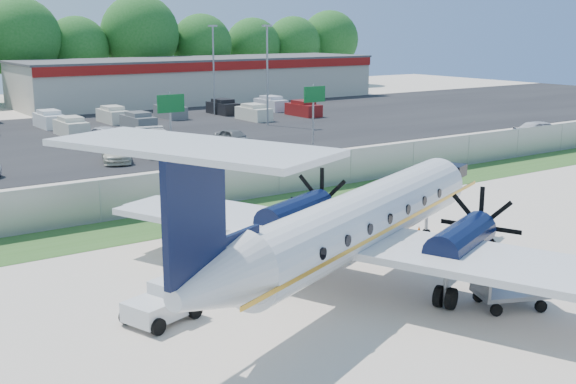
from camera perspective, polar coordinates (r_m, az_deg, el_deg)
ground at (r=25.53m, az=7.79°, el=-7.52°), size 170.00×170.00×0.00m
grass_verge at (r=34.86m, az=-5.65°, el=-1.87°), size 170.00×4.00×0.02m
access_road at (r=40.95m, az=-10.46°, el=0.20°), size 170.00×8.00×0.02m
parking_lot at (r=60.42m, az=-18.81°, el=3.78°), size 170.00×32.00×0.02m
perimeter_fence at (r=36.34m, az=-7.23°, el=0.31°), size 120.00×0.06×1.99m
building_east at (r=90.27m, az=-6.87°, el=8.84°), size 44.40×12.40×5.24m
sign_mid at (r=45.10m, az=-9.24°, el=6.05°), size 1.80×0.26×5.00m
sign_right at (r=50.80m, az=2.07°, el=6.96°), size 1.80×0.26×5.00m
light_pole_ne at (r=66.44m, az=-1.65°, el=9.76°), size 0.90×0.35×9.09m
light_pole_se at (r=74.99m, az=-5.91°, el=10.05°), size 0.90×0.35×9.09m
aircraft at (r=24.69m, az=5.58°, el=-2.30°), size 20.10×19.53×6.22m
pushback_tug at (r=22.79m, az=-9.82°, el=-8.63°), size 2.48×2.13×1.17m
baggage_cart_far at (r=24.53m, az=17.13°, el=-7.51°), size 2.54×2.08×1.15m
cone_nose at (r=31.45m, az=10.30°, el=-3.17°), size 0.39×0.39×0.55m
cone_starboard_wing at (r=36.11m, az=-13.18°, el=-1.25°), size 0.36×0.36×0.51m
road_car_mid at (r=42.83m, az=-7.34°, el=0.85°), size 4.29×1.96×1.37m
road_car_east at (r=61.43m, az=19.30°, el=3.88°), size 5.05×2.78×1.63m
parked_car_c at (r=50.07m, az=-13.41°, el=2.35°), size 3.12×4.79×1.29m
parked_car_d at (r=52.60m, az=-10.24°, el=2.99°), size 3.65×6.26×1.70m
parked_car_e at (r=54.93m, az=-4.27°, el=3.58°), size 1.85×4.05×1.35m
parked_car_g at (r=57.08m, az=-14.37°, el=3.56°), size 2.61×4.92×1.59m
far_parking_rows at (r=65.19m, az=-20.06°, el=4.30°), size 56.00×10.00×1.60m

